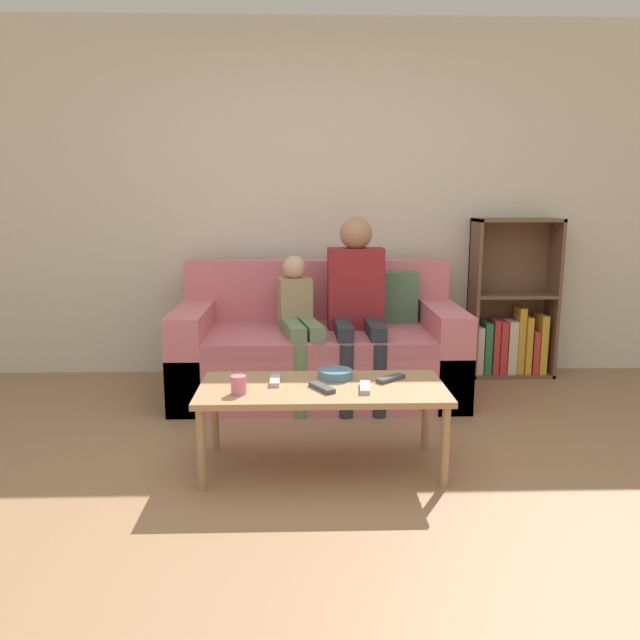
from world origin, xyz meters
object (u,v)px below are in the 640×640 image
at_px(coffee_table, 322,394).
at_px(snack_bowl, 336,374).
at_px(cup_near, 239,385).
at_px(tv_remote_2, 322,388).
at_px(tv_remote_0, 275,380).
at_px(tv_remote_1, 391,378).
at_px(person_adult, 357,294).
at_px(tv_remote_3, 365,387).
at_px(couch, 319,351).
at_px(person_child, 299,321).
at_px(bookshelf, 511,318).

height_order(coffee_table, snack_bowl, snack_bowl).
bearing_deg(cup_near, tv_remote_2, 7.55).
relative_size(tv_remote_0, tv_remote_1, 1.07).
bearing_deg(tv_remote_0, tv_remote_2, -28.95).
bearing_deg(person_adult, tv_remote_3, -94.03).
bearing_deg(couch, person_adult, -19.77).
distance_m(person_child, cup_near, 1.22).
xyz_separation_m(tv_remote_3, snack_bowl, (-0.13, 0.19, 0.01)).
relative_size(bookshelf, person_adult, 0.98).
distance_m(tv_remote_3, snack_bowl, 0.24).
bearing_deg(person_adult, person_child, -170.73).
relative_size(person_adult, snack_bowl, 6.91).
xyz_separation_m(tv_remote_1, tv_remote_3, (-0.14, -0.15, 0.00)).
distance_m(cup_near, tv_remote_2, 0.40).
height_order(coffee_table, tv_remote_0, tv_remote_0).
bearing_deg(couch, snack_bowl, -87.27).
distance_m(coffee_table, person_child, 1.09).
distance_m(person_adult, tv_remote_1, 1.10).
height_order(person_adult, cup_near, person_adult).
xyz_separation_m(couch, person_adult, (0.25, -0.09, 0.41)).
relative_size(person_child, tv_remote_3, 5.48).
xyz_separation_m(person_child, tv_remote_0, (-0.12, -1.01, -0.10)).
relative_size(bookshelf, snack_bowl, 6.77).
bearing_deg(tv_remote_3, tv_remote_0, 168.76).
distance_m(tv_remote_2, snack_bowl, 0.21).
bearing_deg(person_child, tv_remote_2, -95.64).
bearing_deg(tv_remote_1, tv_remote_0, -129.35).
height_order(couch, tv_remote_3, couch).
height_order(cup_near, tv_remote_3, cup_near).
distance_m(couch, tv_remote_3, 1.32).
bearing_deg(coffee_table, couch, 89.10).
xyz_separation_m(person_adult, snack_bowl, (-0.19, -1.02, -0.26)).
distance_m(coffee_table, person_adult, 1.22).
bearing_deg(bookshelf, couch, -163.51).
bearing_deg(snack_bowl, tv_remote_1, -9.73).
distance_m(cup_near, tv_remote_1, 0.77).
bearing_deg(person_adult, tv_remote_1, -86.67).
distance_m(person_adult, tv_remote_0, 1.22).
xyz_separation_m(coffee_table, person_child, (-0.12, 1.07, 0.15)).
relative_size(person_adult, cup_near, 13.79).
xyz_separation_m(tv_remote_0, snack_bowl, (0.31, 0.07, 0.01)).
bearing_deg(tv_remote_2, bookshelf, 18.68).
bearing_deg(tv_remote_0, couch, 77.52).
bearing_deg(snack_bowl, couch, 92.73).
height_order(cup_near, snack_bowl, cup_near).
xyz_separation_m(coffee_table, snack_bowl, (0.07, 0.13, 0.06)).
xyz_separation_m(coffee_table, person_adult, (0.26, 1.14, 0.32)).
distance_m(couch, person_adult, 0.48).
distance_m(coffee_table, tv_remote_0, 0.25).
bearing_deg(cup_near, tv_remote_0, 47.56).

